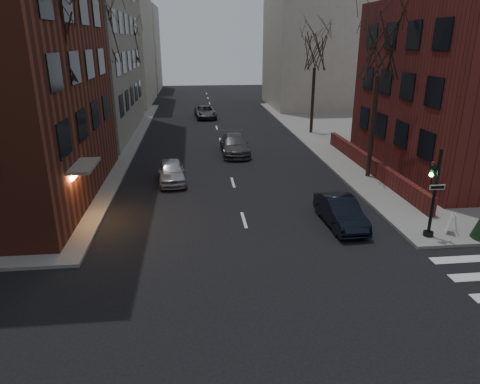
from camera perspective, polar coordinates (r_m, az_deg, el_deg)
The scene contains 17 objects.
low_wall_right at distance 29.93m, azimuth 16.91°, elevation 3.61°, with size 0.35×16.00×1.00m, color maroon.
building_distant_la at distance 63.74m, azimuth -18.74°, elevation 19.11°, with size 14.00×16.00×18.00m, color #BFB4A1.
building_distant_ra at distance 60.01m, azimuth 11.18°, elevation 18.80°, with size 14.00×14.00×16.00m, color #BFB4A1.
building_distant_lb at distance 80.19m, azimuth -14.58°, elevation 17.95°, with size 10.00×12.00×14.00m, color #BFB4A1.
traffic_signal at distance 20.46m, azimuth 24.27°, elevation -0.88°, with size 0.76×0.44×4.00m.
tree_left_a at distance 22.42m, azimuth -24.28°, elevation 18.00°, with size 4.18×4.18×10.26m.
tree_left_b at distance 34.09m, azimuth -18.24°, elevation 19.44°, with size 4.40×4.40×10.80m.
tree_left_c at distance 47.91m, azimuth -14.75°, elevation 18.47°, with size 3.96×3.96×9.72m.
tree_right_a at distance 27.78m, azimuth 18.28°, elevation 17.78°, with size 3.96×3.96×9.72m.
tree_right_b at distance 41.01m, azimuth 10.03°, elevation 18.09°, with size 3.74×3.74×9.18m.
streetlamp_near at distance 30.34m, azimuth -17.64°, elevation 10.69°, with size 0.36×0.36×6.28m.
streetlamp_far at distance 49.99m, azimuth -13.35°, elevation 14.24°, with size 0.36×0.36×6.28m.
parked_sedan at distance 21.10m, azimuth 13.27°, elevation -2.59°, with size 1.44×4.14×1.36m, color black.
car_lane_silver at distance 27.13m, azimuth -9.12°, elevation 2.72°, with size 1.65×4.10×1.40m, color #A6A6AC.
car_lane_gray at distance 33.62m, azimuth -0.73°, elevation 6.34°, with size 2.11×5.18×1.50m, color #434348.
car_lane_far at distance 50.04m, azimuth -4.64°, elevation 10.58°, with size 2.27×4.92×1.37m, color #434348.
sandwich_board at distance 21.76m, azimuth 26.45°, elevation -3.76°, with size 0.40×0.56×0.89m, color white.
Camera 1 is at (-2.31, -7.46, 8.46)m, focal length 32.00 mm.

